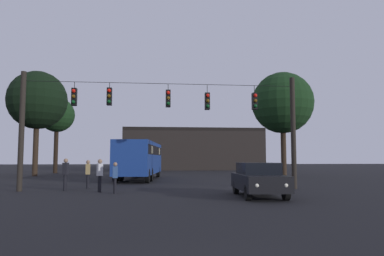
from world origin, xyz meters
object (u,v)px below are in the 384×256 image
car_near_right (258,179)px  tree_behind_building (283,103)px  pedestrian_crossing_right (100,173)px  pedestrian_near_bus (66,172)px  city_bus (140,157)px  pedestrian_crossing_left (115,176)px  pedestrian_crossing_center (88,172)px  tree_right_far (37,100)px  tree_left_silhouette (57,115)px

car_near_right → tree_behind_building: bearing=66.6°
pedestrian_crossing_right → pedestrian_near_bus: size_ratio=0.98×
city_bus → pedestrian_near_bus: city_bus is taller
pedestrian_crossing_left → pedestrian_crossing_center: 3.73m
car_near_right → tree_right_far: (-16.27, 20.85, 6.65)m
car_near_right → tree_right_far: bearing=128.0°
pedestrian_crossing_right → tree_behind_building: (14.99, 14.43, 6.09)m
pedestrian_crossing_left → tree_behind_building: (14.13, 15.22, 6.19)m
pedestrian_near_bus → tree_behind_building: 22.46m
city_bus → pedestrian_crossing_center: city_bus is taller
pedestrian_crossing_left → tree_left_silhouette: (-9.67, 25.83, 5.96)m
pedestrian_crossing_right → pedestrian_crossing_left: bearing=-42.6°
pedestrian_crossing_right → tree_right_far: 20.95m
pedestrian_near_bus → tree_left_silhouette: size_ratio=0.19×
pedestrian_crossing_left → pedestrian_crossing_center: bearing=120.4°
pedestrian_crossing_right → pedestrian_near_bus: bearing=153.4°
car_near_right → tree_right_far: tree_right_far is taller
pedestrian_crossing_left → pedestrian_near_bus: 3.29m
pedestrian_crossing_center → pedestrian_crossing_right: bearing=-67.1°
city_bus → tree_right_far: tree_right_far is taller
tree_left_silhouette → city_bus: bearing=-53.5°
city_bus → tree_left_silhouette: 18.23m
pedestrian_crossing_center → tree_left_silhouette: bearing=109.0°
car_near_right → pedestrian_near_bus: size_ratio=2.58×
tree_left_silhouette → tree_right_far: size_ratio=0.86×
car_near_right → pedestrian_near_bus: pedestrian_near_bus is taller
pedestrian_crossing_left → tree_right_far: bearing=117.5°
pedestrian_crossing_left → tree_left_silhouette: tree_left_silhouette is taller
city_bus → tree_left_silhouette: bearing=126.5°
pedestrian_crossing_center → car_near_right: bearing=-32.7°
car_near_right → tree_behind_building: size_ratio=0.44×
tree_left_silhouette → pedestrian_near_bus: bearing=-74.0°
pedestrian_crossing_right → car_near_right: bearing=-22.0°
pedestrian_crossing_center → tree_right_far: bearing=116.9°
pedestrian_crossing_center → pedestrian_near_bus: (-0.90, -1.47, 0.06)m
pedestrian_crossing_left → tree_right_far: 22.02m
pedestrian_near_bus → tree_left_silhouette: tree_left_silhouette is taller
city_bus → tree_behind_building: size_ratio=1.12×
tree_left_silhouette → tree_behind_building: size_ratio=0.89×
tree_behind_building → pedestrian_crossing_left: bearing=-132.9°
city_bus → pedestrian_crossing_right: (-1.61, -10.94, -0.92)m
pedestrian_crossing_center → tree_left_silhouette: 24.63m
city_bus → tree_behind_building: bearing=14.6°
tree_behind_building → car_near_right: bearing=-113.4°
city_bus → car_near_right: 15.15m
pedestrian_near_bus → pedestrian_crossing_left: bearing=-32.2°
pedestrian_crossing_center → tree_left_silhouette: tree_left_silhouette is taller
pedestrian_crossing_center → tree_behind_building: 20.93m
tree_right_far → tree_left_silhouette: bearing=89.8°
city_bus → pedestrian_crossing_right: 11.09m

